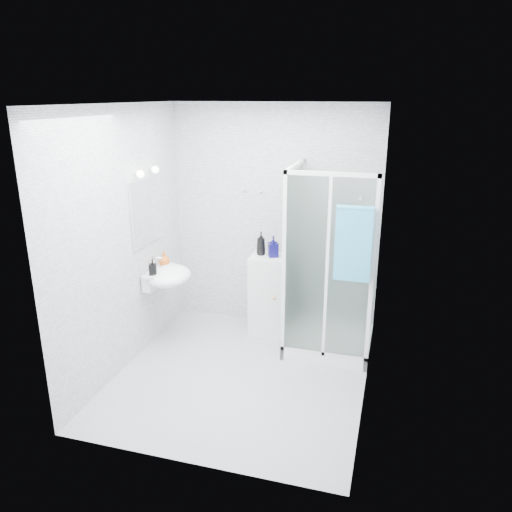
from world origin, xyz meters
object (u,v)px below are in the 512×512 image
(shower_enclosure, at_px, (322,311))
(shampoo_bottle_b, at_px, (273,247))
(hand_towel, at_px, (353,242))
(wall_basin, at_px, (167,276))
(soap_dispenser_orange, at_px, (164,259))
(storage_cabinet, at_px, (268,295))
(shampoo_bottle_a, at_px, (261,243))
(soap_dispenser_black, at_px, (153,267))

(shower_enclosure, distance_m, shampoo_bottle_b, 0.89)
(hand_towel, bearing_deg, shampoo_bottle_b, 145.72)
(wall_basin, height_order, soap_dispenser_orange, soap_dispenser_orange)
(wall_basin, relative_size, storage_cabinet, 0.59)
(wall_basin, xyz_separation_m, shampoo_bottle_b, (1.05, 0.54, 0.26))
(wall_basin, bearing_deg, storage_cabinet, 29.13)
(wall_basin, xyz_separation_m, storage_cabinet, (0.99, 0.55, -0.32))
(wall_basin, bearing_deg, soap_dispenser_orange, 122.95)
(wall_basin, xyz_separation_m, soap_dispenser_orange, (-0.10, 0.15, 0.14))
(hand_towel, relative_size, shampoo_bottle_a, 2.74)
(wall_basin, bearing_deg, shampoo_bottle_b, 27.42)
(shampoo_bottle_b, distance_m, soap_dispenser_orange, 1.22)
(hand_towel, distance_m, soap_dispenser_black, 2.09)
(shower_enclosure, bearing_deg, soap_dispenser_black, -164.53)
(storage_cabinet, relative_size, hand_towel, 1.29)
(shampoo_bottle_a, bearing_deg, shower_enclosure, -18.76)
(shower_enclosure, distance_m, shampoo_bottle_a, 1.01)
(shower_enclosure, bearing_deg, shampoo_bottle_a, 161.24)
(hand_towel, height_order, shampoo_bottle_a, hand_towel)
(shampoo_bottle_b, bearing_deg, shower_enclosure, -20.72)
(shower_enclosure, height_order, shampoo_bottle_a, shower_enclosure)
(shower_enclosure, xyz_separation_m, storage_cabinet, (-0.66, 0.24, 0.02))
(shampoo_bottle_a, bearing_deg, wall_basin, -147.58)
(storage_cabinet, bearing_deg, shampoo_bottle_b, -9.50)
(soap_dispenser_orange, bearing_deg, shower_enclosure, 5.51)
(wall_basin, xyz_separation_m, shampoo_bottle_a, (0.90, 0.57, 0.28))
(hand_towel, height_order, soap_dispenser_orange, hand_towel)
(shower_enclosure, xyz_separation_m, hand_towel, (0.32, -0.40, 0.92))
(soap_dispenser_orange, distance_m, soap_dispenser_black, 0.31)
(shampoo_bottle_a, bearing_deg, soap_dispenser_black, -143.01)
(shampoo_bottle_b, relative_size, soap_dispenser_black, 1.38)
(storage_cabinet, xyz_separation_m, hand_towel, (0.98, -0.64, 0.89))
(hand_towel, bearing_deg, soap_dispenser_black, -177.83)
(shampoo_bottle_b, bearing_deg, shampoo_bottle_a, 169.62)
(shower_enclosure, height_order, storage_cabinet, shower_enclosure)
(shower_enclosure, distance_m, soap_dispenser_black, 1.86)
(storage_cabinet, xyz_separation_m, shampoo_bottle_a, (-0.09, 0.02, 0.60))
(shampoo_bottle_a, height_order, shampoo_bottle_b, shampoo_bottle_a)
(wall_basin, bearing_deg, hand_towel, -2.46)
(hand_towel, relative_size, soap_dispenser_orange, 4.65)
(wall_basin, relative_size, soap_dispenser_black, 3.28)
(shower_enclosure, xyz_separation_m, soap_dispenser_orange, (-1.75, -0.17, 0.49))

